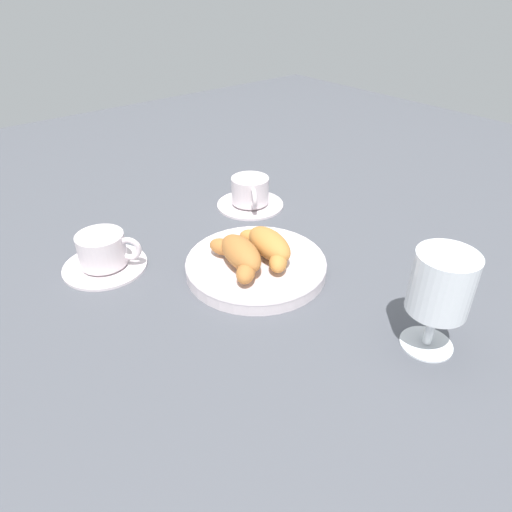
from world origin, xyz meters
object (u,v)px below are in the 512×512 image
at_px(croissant_small, 239,254).
at_px(coffee_cup_far, 104,254).
at_px(juice_glass_left, 441,287).
at_px(croissant_large, 269,245).
at_px(coffee_cup_near, 250,194).
at_px(pastry_plate, 256,265).

bearing_deg(croissant_small, coffee_cup_far, 43.05).
relative_size(croissant_small, juice_glass_left, 0.96).
relative_size(croissant_large, juice_glass_left, 0.97).
xyz_separation_m(coffee_cup_near, coffee_cup_far, (-0.02, 0.33, 0.00)).
bearing_deg(croissant_small, coffee_cup_near, -42.81).
height_order(pastry_plate, coffee_cup_near, coffee_cup_near).
relative_size(pastry_plate, coffee_cup_near, 1.67).
bearing_deg(croissant_large, coffee_cup_near, -31.41).
bearing_deg(croissant_small, croissant_large, -98.16).
bearing_deg(juice_glass_left, croissant_small, 18.84).
bearing_deg(croissant_large, croissant_small, 81.84).
height_order(pastry_plate, juice_glass_left, juice_glass_left).
xyz_separation_m(pastry_plate, juice_glass_left, (-0.27, -0.06, 0.08)).
height_order(pastry_plate, croissant_small, croissant_small).
height_order(coffee_cup_near, juice_glass_left, juice_glass_left).
height_order(croissant_small, coffee_cup_near, croissant_small).
distance_m(coffee_cup_near, coffee_cup_far, 0.33).
relative_size(coffee_cup_far, juice_glass_left, 0.97).
distance_m(pastry_plate, croissant_small, 0.04).
xyz_separation_m(croissant_large, coffee_cup_near, (0.20, -0.12, -0.02)).
bearing_deg(croissant_large, juice_glass_left, -171.49).
height_order(croissant_large, coffee_cup_near, croissant_large).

